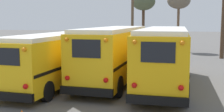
# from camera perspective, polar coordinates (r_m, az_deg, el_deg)

# --- Properties ---
(ground_plane) EXTENTS (160.00, 160.00, 0.00)m
(ground_plane) POSITION_cam_1_polar(r_m,az_deg,el_deg) (16.83, 0.21, -5.39)
(ground_plane) COLOR #5B5956
(school_bus_0) EXTENTS (2.82, 9.99, 2.93)m
(school_bus_0) POSITION_cam_1_polar(r_m,az_deg,el_deg) (16.64, -10.67, -0.06)
(school_bus_0) COLOR yellow
(school_bus_0) RESTS_ON ground
(school_bus_1) EXTENTS (2.71, 9.78, 3.26)m
(school_bus_1) POSITION_cam_1_polar(r_m,az_deg,el_deg) (16.89, 0.52, 0.78)
(school_bus_1) COLOR yellow
(school_bus_1) RESTS_ON ground
(school_bus_2) EXTENTS (2.64, 9.87, 3.26)m
(school_bus_2) POSITION_cam_1_polar(r_m,az_deg,el_deg) (15.87, 10.58, 0.23)
(school_bus_2) COLOR #EAAA0F
(school_bus_2) RESTS_ON ground
(utility_pole) EXTENTS (1.80, 0.25, 8.52)m
(utility_pole) POSITION_cam_1_polar(r_m,az_deg,el_deg) (26.69, 4.18, 8.91)
(utility_pole) COLOR brown
(utility_pole) RESTS_ON ground
(bare_tree_0) EXTENTS (2.86, 2.86, 7.03)m
(bare_tree_0) POSITION_cam_1_polar(r_m,az_deg,el_deg) (35.11, 6.43, 10.75)
(bare_tree_0) COLOR #473323
(bare_tree_0) RESTS_ON ground
(bare_tree_1) EXTENTS (2.70, 2.70, 7.03)m
(bare_tree_1) POSITION_cam_1_polar(r_m,az_deg,el_deg) (34.55, 13.42, 10.79)
(bare_tree_1) COLOR brown
(bare_tree_1) RESTS_ON ground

